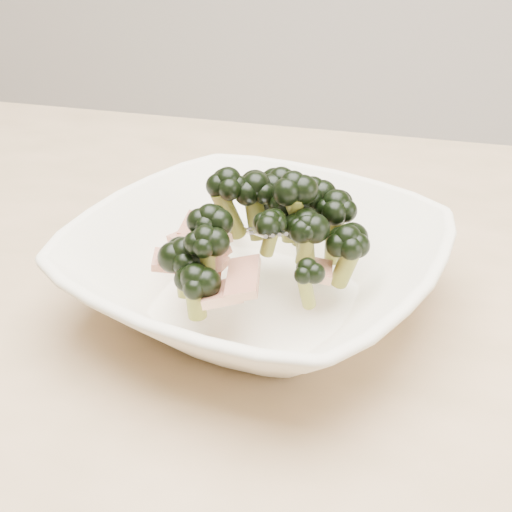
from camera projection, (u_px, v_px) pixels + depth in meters
The scene contains 2 objects.
dining_table at pixel (243, 354), 0.72m from camera, with size 1.20×0.80×0.75m.
broccoli_dish at pixel (258, 263), 0.60m from camera, with size 0.38×0.38×0.13m.
Camera 1 is at (0.16, -0.55, 1.10)m, focal length 50.00 mm.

